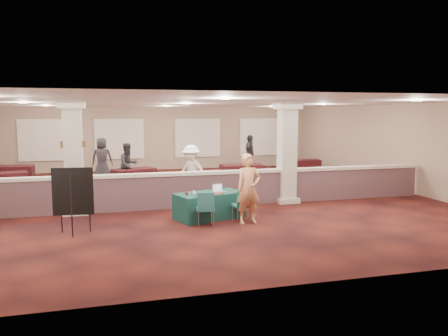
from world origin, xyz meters
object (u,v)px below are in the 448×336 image
object	(u,v)px
far_table_front_center	(203,183)
far_table_back_right	(302,166)
conf_chair_main	(243,203)
attendee_c	(250,154)
attendee_a	(128,164)
attendee_d	(102,159)
easel_board	(73,192)
far_table_front_left	(2,182)
far_table_back_left	(11,174)
attendee_b	(191,171)
near_table	(210,205)
conf_chair_side	(205,206)
far_table_back_center	(134,177)
woman	(249,189)
far_table_front_right	(242,173)

from	to	relation	value
far_table_front_center	far_table_back_right	distance (m)	7.01
conf_chair_main	attendee_c	size ratio (longest dim) A/B	0.47
attendee_a	attendee_d	world-z (taller)	attendee_d
easel_board	attendee_d	xyz separation A→B (m)	(0.55, 8.84, -0.10)
far_table_front_left	attendee_c	xyz separation A→B (m)	(10.42, 2.53, 0.58)
far_table_front_left	far_table_front_center	bearing A→B (deg)	-17.18
far_table_back_left	attendee_b	size ratio (longest dim) A/B	0.98
easel_board	attendee_a	bearing A→B (deg)	84.15
far_table_back_left	attendee_d	distance (m)	3.72
far_table_front_center	near_table	bearing A→B (deg)	-99.45
near_table	far_table_front_center	distance (m)	3.86
far_table_back_right	easel_board	bearing A→B (deg)	-139.11
conf_chair_side	far_table_back_center	xyz separation A→B (m)	(-1.38, 7.08, -0.20)
conf_chair_main	attendee_a	distance (m)	7.30
far_table_front_left	attendee_b	xyz separation A→B (m)	(6.55, -2.87, 0.55)
woman	far_table_front_center	distance (m)	4.64
conf_chair_side	far_table_back_left	bearing A→B (deg)	130.99
far_table_back_right	far_table_back_left	bearing A→B (deg)	178.39
conf_chair_side	attendee_c	distance (m)	10.34
attendee_d	far_table_front_center	bearing A→B (deg)	138.03
far_table_back_right	woman	bearing A→B (deg)	-122.82
easel_board	woman	distance (m)	4.35
far_table_front_right	conf_chair_side	bearing A→B (deg)	-114.31
far_table_back_left	attendee_c	world-z (taller)	attendee_c
far_table_front_center	easel_board	bearing A→B (deg)	-131.96
far_table_back_center	conf_chair_side	bearing A→B (deg)	-78.99
conf_chair_main	conf_chair_side	distance (m)	1.10
easel_board	attendee_b	size ratio (longest dim) A/B	0.90
far_table_front_right	far_table_back_center	distance (m)	4.49
far_table_front_center	attendee_c	distance (m)	5.80
woman	far_table_back_center	world-z (taller)	woman
near_table	far_table_front_right	xyz separation A→B (m)	(2.80, 6.00, 0.01)
easel_board	far_table_back_center	world-z (taller)	easel_board
conf_chair_side	attendee_b	world-z (taller)	attendee_b
attendee_b	attendee_d	world-z (taller)	attendee_d
far_table_back_left	easel_board	bearing A→B (deg)	-70.71
far_table_back_center	far_table_back_right	bearing A→B (deg)	11.08
far_table_front_right	far_table_back_left	size ratio (longest dim) A/B	1.02
far_table_front_center	far_table_back_left	size ratio (longest dim) A/B	1.08
attendee_d	conf_chair_main	bearing A→B (deg)	121.19
easel_board	attendee_d	distance (m)	8.86
far_table_front_left	attendee_a	world-z (taller)	attendee_a
far_table_front_right	far_table_back_center	xyz separation A→B (m)	(-4.48, 0.20, -0.03)
far_table_front_center	far_table_back_right	size ratio (longest dim) A/B	1.15
far_table_back_right	attendee_d	xyz separation A→B (m)	(-9.33, 0.29, 0.59)
far_table_front_left	far_table_back_center	distance (m)	4.79
far_table_front_left	attendee_b	size ratio (longest dim) A/B	0.96
conf_chair_main	attendee_c	bearing A→B (deg)	65.03
conf_chair_side	attendee_b	distance (m)	4.05
attendee_a	attendee_b	bearing A→B (deg)	-85.00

